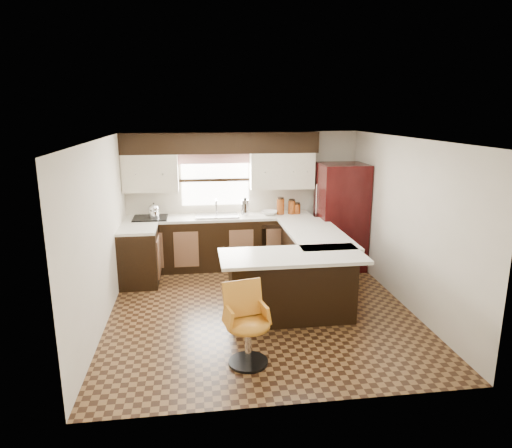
{
  "coord_description": "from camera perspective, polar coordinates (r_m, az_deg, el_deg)",
  "views": [
    {
      "loc": [
        -0.88,
        -5.97,
        2.76
      ],
      "look_at": [
        0.0,
        0.45,
        1.15
      ],
      "focal_mm": 32.0,
      "sensor_mm": 36.0,
      "label": 1
    }
  ],
  "objects": [
    {
      "name": "canister_small",
      "position": [
        8.28,
        5.14,
        1.89
      ],
      "size": [
        0.12,
        0.12,
        0.17
      ],
      "primitive_type": "cylinder",
      "color": "brown",
      "rests_on": "counter_back"
    },
    {
      "name": "soffit",
      "position": [
        8.03,
        -4.43,
        10.09
      ],
      "size": [
        3.4,
        0.35,
        0.36
      ],
      "primitive_type": "cube",
      "color": "black",
      "rests_on": "wall_back"
    },
    {
      "name": "bar_chair",
      "position": [
        5.14,
        -1.0,
        -12.61
      ],
      "size": [
        0.58,
        0.58,
        0.92
      ],
      "primitive_type": null,
      "rotation": [
        0.0,
        0.0,
        0.21
      ],
      "color": "orange",
      "rests_on": "floor"
    },
    {
      "name": "base_cab_left",
      "position": [
        7.64,
        -14.39,
        -4.07
      ],
      "size": [
        0.6,
        0.7,
        0.9
      ],
      "primitive_type": "cube",
      "color": "black",
      "rests_on": "floor"
    },
    {
      "name": "peninsula_long",
      "position": [
        7.21,
        6.93,
        -4.8
      ],
      "size": [
        0.6,
        1.95,
        0.9
      ],
      "primitive_type": "cube",
      "color": "black",
      "rests_on": "floor"
    },
    {
      "name": "canister_med",
      "position": [
        8.25,
        4.48,
        2.09
      ],
      "size": [
        0.13,
        0.13,
        0.24
      ],
      "primitive_type": "cylinder",
      "color": "brown",
      "rests_on": "counter_back"
    },
    {
      "name": "dishwasher",
      "position": [
        8.06,
        2.75,
        -2.82
      ],
      "size": [
        0.58,
        0.03,
        0.78
      ],
      "primitive_type": "cube",
      "color": "black",
      "rests_on": "floor"
    },
    {
      "name": "refrigerator",
      "position": [
        8.21,
        10.56,
        0.92
      ],
      "size": [
        0.8,
        0.77,
        1.87
      ],
      "primitive_type": "cube",
      "color": "black",
      "rests_on": "floor"
    },
    {
      "name": "wall_front",
      "position": [
        4.17,
        4.98,
        -8.01
      ],
      "size": [
        4.4,
        0.0,
        4.4
      ],
      "primitive_type": "plane",
      "rotation": [
        -1.57,
        0.0,
        0.0
      ],
      "color": "beige",
      "rests_on": "floor"
    },
    {
      "name": "wall_right",
      "position": [
        6.85,
        18.21,
        0.12
      ],
      "size": [
        0.0,
        4.4,
        4.4
      ],
      "primitive_type": "plane",
      "rotation": [
        1.57,
        0.0,
        -1.57
      ],
      "color": "beige",
      "rests_on": "floor"
    },
    {
      "name": "base_cab_back",
      "position": [
        8.21,
        -4.5,
        -2.39
      ],
      "size": [
        3.3,
        0.6,
        0.9
      ],
      "primitive_type": "cube",
      "color": "black",
      "rests_on": "floor"
    },
    {
      "name": "upper_cab_right",
      "position": [
        8.21,
        3.23,
        6.69
      ],
      "size": [
        1.14,
        0.35,
        0.64
      ],
      "primitive_type": "cube",
      "color": "beige",
      "rests_on": "wall_back"
    },
    {
      "name": "valance",
      "position": [
        8.16,
        -5.15,
        8.17
      ],
      "size": [
        1.3,
        0.06,
        0.18
      ],
      "primitive_type": "cube",
      "color": "#D19B93",
      "rests_on": "wall_back"
    },
    {
      "name": "counter_back",
      "position": [
        8.09,
        -4.56,
        0.82
      ],
      "size": [
        3.3,
        0.6,
        0.04
      ],
      "primitive_type": "cube",
      "color": "silver",
      "rests_on": "base_cab_back"
    },
    {
      "name": "cooktop",
      "position": [
        8.09,
        -13.07,
        0.75
      ],
      "size": [
        0.58,
        0.5,
        0.02
      ],
      "primitive_type": "cube",
      "color": "black",
      "rests_on": "counter_back"
    },
    {
      "name": "ceiling",
      "position": [
        6.04,
        0.58,
        10.58
      ],
      "size": [
        4.4,
        4.4,
        0.0
      ],
      "primitive_type": "plane",
      "rotation": [
        3.14,
        0.0,
        0.0
      ],
      "color": "silver",
      "rests_on": "wall_back"
    },
    {
      "name": "counter_left",
      "position": [
        7.51,
        -14.61,
        -0.64
      ],
      "size": [
        0.6,
        0.7,
        0.04
      ],
      "primitive_type": "cube",
      "color": "silver",
      "rests_on": "base_cab_left"
    },
    {
      "name": "upper_cab_left",
      "position": [
        8.1,
        -13.07,
        6.25
      ],
      "size": [
        0.94,
        0.35,
        0.64
      ],
      "primitive_type": "cube",
      "color": "beige",
      "rests_on": "wall_back"
    },
    {
      "name": "peninsula_return",
      "position": [
        6.2,
        4.47,
        -7.91
      ],
      "size": [
        1.65,
        0.6,
        0.9
      ],
      "primitive_type": "cube",
      "color": "black",
      "rests_on": "floor"
    },
    {
      "name": "floor",
      "position": [
        6.63,
        0.53,
        -10.59
      ],
      "size": [
        4.4,
        4.4,
        0.0
      ],
      "primitive_type": "plane",
      "color": "#49301A",
      "rests_on": "ground"
    },
    {
      "name": "sink",
      "position": [
        8.06,
        -4.91,
        1.04
      ],
      "size": [
        0.75,
        0.45,
        0.03
      ],
      "primitive_type": "cube",
      "color": "#B2B2B7",
      "rests_on": "counter_back"
    },
    {
      "name": "wall_left",
      "position": [
        6.29,
        -18.74,
        -1.13
      ],
      "size": [
        0.0,
        4.4,
        4.4
      ],
      "primitive_type": "plane",
      "rotation": [
        1.57,
        0.0,
        1.57
      ],
      "color": "beige",
      "rests_on": "floor"
    },
    {
      "name": "counter_pen_long",
      "position": [
        7.09,
        7.44,
        -1.16
      ],
      "size": [
        0.84,
        1.95,
        0.04
      ],
      "primitive_type": "cube",
      "color": "silver",
      "rests_on": "peninsula_long"
    },
    {
      "name": "mixing_bowl",
      "position": [
        8.17,
        1.66,
        1.41
      ],
      "size": [
        0.31,
        0.31,
        0.07
      ],
      "primitive_type": "imported",
      "rotation": [
        0.0,
        0.0,
        -0.08
      ],
      "color": "white",
      "rests_on": "counter_back"
    },
    {
      "name": "percolator",
      "position": [
        8.09,
        -1.38,
        2.05
      ],
      "size": [
        0.14,
        0.14,
        0.28
      ],
      "primitive_type": "cylinder",
      "color": "silver",
      "rests_on": "counter_back"
    },
    {
      "name": "canister_large",
      "position": [
        8.21,
        3.09,
        2.19
      ],
      "size": [
        0.13,
        0.13,
        0.28
      ],
      "primitive_type": "cylinder",
      "color": "brown",
      "rests_on": "counter_back"
    },
    {
      "name": "counter_pen_return",
      "position": [
        5.96,
        4.55,
        -4.02
      ],
      "size": [
        1.89,
        0.84,
        0.04
      ],
      "primitive_type": "cube",
      "color": "silver",
      "rests_on": "peninsula_return"
    },
    {
      "name": "wall_back",
      "position": [
        8.36,
        -1.63,
        3.24
      ],
      "size": [
        4.4,
        0.0,
        4.4
      ],
      "primitive_type": "plane",
      "rotation": [
        1.57,
        0.0,
        0.0
      ],
      "color": "beige",
      "rests_on": "floor"
    },
    {
      "name": "window_pane",
      "position": [
        8.25,
        -5.11,
        5.5
      ],
      "size": [
        1.2,
        0.02,
        0.9
      ],
      "primitive_type": "cube",
      "color": "white",
      "rests_on": "wall_back"
    },
    {
      "name": "kettle",
      "position": [
        8.05,
        -12.65,
        1.72
      ],
      "size": [
        0.19,
        0.19,
        0.25
      ],
      "primitive_type": null,
      "color": "silver",
      "rests_on": "cooktop"
    }
  ]
}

